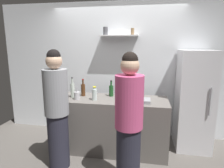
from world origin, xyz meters
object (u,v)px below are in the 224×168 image
(wine_bottle_amber_glass, at_px, (83,89))
(wine_bottle_pale_glass, at_px, (73,90))
(refrigerator, at_px, (194,100))
(wine_bottle_green_glass, at_px, (111,90))
(water_bottle_plastic, at_px, (94,94))
(person_pink_top, at_px, (129,124))
(person_grey_hoodie, at_px, (57,111))
(baking_pan, at_px, (139,100))
(utensil_holder, at_px, (77,96))

(wine_bottle_amber_glass, relative_size, wine_bottle_pale_glass, 0.87)
(refrigerator, xyz_separation_m, wine_bottle_green_glass, (-1.42, -0.18, 0.16))
(wine_bottle_amber_glass, relative_size, water_bottle_plastic, 1.33)
(person_pink_top, height_order, person_grey_hoodie, person_grey_hoodie)
(person_pink_top, bearing_deg, person_grey_hoodie, 9.20)
(baking_pan, relative_size, person_pink_top, 0.20)
(person_grey_hoodie, bearing_deg, refrigerator, -12.23)
(baking_pan, relative_size, wine_bottle_amber_glass, 1.13)
(wine_bottle_amber_glass, xyz_separation_m, water_bottle_plastic, (0.27, -0.23, -0.01))
(wine_bottle_pale_glass, bearing_deg, utensil_holder, -42.10)
(baking_pan, xyz_separation_m, wine_bottle_pale_glass, (-1.13, 0.08, 0.11))
(refrigerator, distance_m, utensil_holder, 2.00)
(refrigerator, relative_size, utensil_holder, 7.80)
(wine_bottle_green_glass, xyz_separation_m, person_pink_top, (0.41, -1.04, -0.16))
(utensil_holder, distance_m, person_pink_top, 1.19)
(baking_pan, distance_m, wine_bottle_green_glass, 0.58)
(wine_bottle_green_glass, relative_size, water_bottle_plastic, 1.23)
(wine_bottle_green_glass, height_order, wine_bottle_amber_glass, wine_bottle_amber_glass)
(baking_pan, distance_m, water_bottle_plastic, 0.73)
(wine_bottle_pale_glass, xyz_separation_m, water_bottle_plastic, (0.41, -0.10, -0.03))
(wine_bottle_green_glass, bearing_deg, wine_bottle_amber_glass, -172.29)
(wine_bottle_pale_glass, bearing_deg, refrigerator, 10.59)
(baking_pan, xyz_separation_m, wine_bottle_amber_glass, (-0.99, 0.21, 0.09))
(refrigerator, relative_size, water_bottle_plastic, 7.55)
(wine_bottle_pale_glass, bearing_deg, wine_bottle_green_glass, 17.47)
(refrigerator, relative_size, person_pink_top, 0.99)
(wine_bottle_pale_glass, relative_size, person_grey_hoodie, 0.20)
(utensil_holder, bearing_deg, person_grey_hoodie, -104.22)
(baking_pan, bearing_deg, wine_bottle_pale_glass, 176.20)
(refrigerator, height_order, person_grey_hoodie, person_grey_hoodie)
(baking_pan, distance_m, person_pink_top, 0.77)
(wine_bottle_pale_glass, bearing_deg, person_pink_top, -38.97)
(utensil_holder, bearing_deg, wine_bottle_pale_glass, 137.90)
(refrigerator, relative_size, wine_bottle_amber_glass, 5.67)
(baking_pan, xyz_separation_m, utensil_holder, (-1.02, -0.02, 0.04))
(wine_bottle_amber_glass, bearing_deg, baking_pan, -11.84)
(person_pink_top, distance_m, person_grey_hoodie, 1.08)
(utensil_holder, distance_m, wine_bottle_green_glass, 0.60)
(refrigerator, xyz_separation_m, wine_bottle_pale_glass, (-2.05, -0.38, 0.19))
(utensil_holder, distance_m, wine_bottle_amber_glass, 0.24)
(wine_bottle_amber_glass, bearing_deg, utensil_holder, -97.71)
(baking_pan, relative_size, wine_bottle_green_glass, 1.22)
(wine_bottle_amber_glass, bearing_deg, refrigerator, 7.49)
(refrigerator, xyz_separation_m, baking_pan, (-0.91, -0.46, 0.08))
(utensil_holder, bearing_deg, wine_bottle_amber_glass, 82.29)
(refrigerator, height_order, water_bottle_plastic, refrigerator)
(water_bottle_plastic, xyz_separation_m, person_grey_hoodie, (-0.42, -0.49, -0.14))
(person_pink_top, bearing_deg, wine_bottle_amber_glass, -24.76)
(water_bottle_plastic, height_order, person_pink_top, person_pink_top)
(wine_bottle_green_glass, distance_m, wine_bottle_amber_glass, 0.49)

